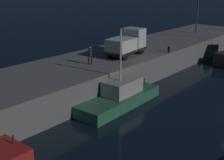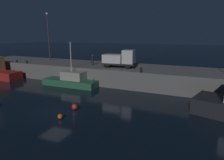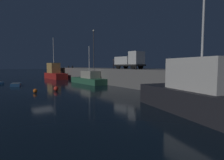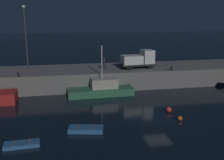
{
  "view_description": "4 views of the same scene",
  "coord_description": "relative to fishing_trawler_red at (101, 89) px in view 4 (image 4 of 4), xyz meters",
  "views": [
    {
      "loc": [
        -23.64,
        -6.38,
        10.24
      ],
      "look_at": [
        -2.43,
        11.6,
        1.21
      ],
      "focal_mm": 50.27,
      "sensor_mm": 36.0,
      "label": 1
    },
    {
      "loc": [
        12.68,
        -14.08,
        7.34
      ],
      "look_at": [
        0.92,
        11.87,
        0.78
      ],
      "focal_mm": 31.05,
      "sensor_mm": 36.0,
      "label": 2
    },
    {
      "loc": [
        23.12,
        -5.9,
        3.07
      ],
      "look_at": [
        -0.61,
        11.21,
        0.74
      ],
      "focal_mm": 28.67,
      "sensor_mm": 36.0,
      "label": 3
    },
    {
      "loc": [
        -9.51,
        -23.8,
        9.86
      ],
      "look_at": [
        -2.5,
        11.81,
        1.27
      ],
      "focal_mm": 42.35,
      "sensor_mm": 36.0,
      "label": 4
    }
  ],
  "objects": [
    {
      "name": "ground_plane",
      "position": [
        4.46,
        -9.05,
        -0.78
      ],
      "size": [
        320.0,
        320.0,
        0.0
      ],
      "primitive_type": "plane",
      "color": "black"
    },
    {
      "name": "pier_quay",
      "position": [
        4.46,
        5.31,
        0.51
      ],
      "size": [
        56.73,
        8.39,
        2.58
      ],
      "color": "slate",
      "rests_on": "ground"
    },
    {
      "name": "fishing_trawler_red",
      "position": [
        0.0,
        0.0,
        0.0
      ],
      "size": [
        8.55,
        2.99,
        6.44
      ],
      "color": "#2D6647",
      "rests_on": "ground"
    },
    {
      "name": "dinghy_orange_near",
      "position": [
        -3.13,
        -11.01,
        -0.57
      ],
      "size": [
        3.24,
        1.87,
        0.45
      ],
      "color": "#2D6099",
      "rests_on": "ground"
    },
    {
      "name": "rowboat_white_mid",
      "position": [
        -8.34,
        -12.84,
        -0.62
      ],
      "size": [
        2.78,
        1.2,
        0.36
      ],
      "color": "#2D6099",
      "rests_on": "ground"
    },
    {
      "name": "mooring_buoy_near",
      "position": [
        6.06,
        -7.84,
        -0.49
      ],
      "size": [
        0.59,
        0.59,
        0.59
      ],
      "primitive_type": "sphere",
      "color": "red",
      "rests_on": "ground"
    },
    {
      "name": "mooring_buoy_mid",
      "position": [
        6.18,
        -10.28,
        -0.54
      ],
      "size": [
        0.47,
        0.47,
        0.47
      ],
      "primitive_type": "sphere",
      "color": "orange",
      "rests_on": "ground"
    },
    {
      "name": "lamp_post_west",
      "position": [
        -9.75,
        6.57,
        6.98
      ],
      "size": [
        0.44,
        0.44,
        8.98
      ],
      "color": "#38383D",
      "rests_on": "pier_quay"
    },
    {
      "name": "utility_truck",
      "position": [
        6.16,
        4.02,
        3.11
      ],
      "size": [
        5.26,
        2.57,
        2.67
      ],
      "color": "black",
      "rests_on": "pier_quay"
    },
    {
      "name": "dockworker",
      "position": [
        1.12,
        4.45,
        2.76
      ],
      "size": [
        0.44,
        0.38,
        1.68
      ],
      "color": "black",
      "rests_on": "pier_quay"
    },
    {
      "name": "bollard_central",
      "position": [
        -10.39,
        1.42,
        2.06
      ],
      "size": [
        0.28,
        0.28,
        0.51
      ],
      "primitive_type": "cylinder",
      "color": "black",
      "rests_on": "pier_quay"
    },
    {
      "name": "bollard_east",
      "position": [
        10.25,
        1.42,
        2.12
      ],
      "size": [
        0.28,
        0.28,
        0.64
      ],
      "primitive_type": "cylinder",
      "color": "black",
      "rests_on": "pier_quay"
    }
  ]
}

